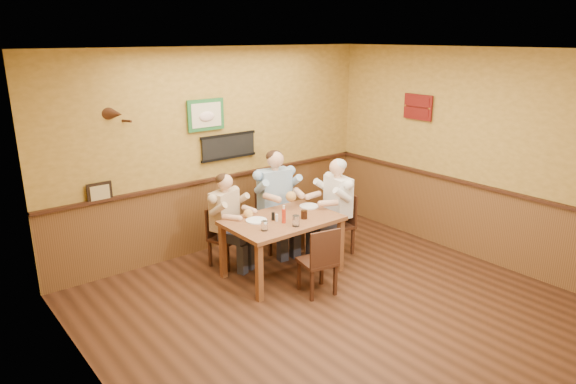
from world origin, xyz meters
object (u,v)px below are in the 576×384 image
object	(u,v)px
chair_back_left	(225,237)
pepper_shaker	(273,216)
dining_table	(282,226)
chair_back_right	(275,219)
diner_blue_polo	(275,206)
salt_shaker	(277,218)
diner_tan_shirt	(225,225)
chair_right_end	(337,224)
diner_white_elder	(338,212)
hot_sauce_bottle	(284,215)
water_glass_left	(264,226)
chair_near_side	(317,260)
water_glass_mid	(296,221)
cola_tumbler	(304,214)

from	to	relation	value
chair_back_left	pepper_shaker	xyz separation A→B (m)	(0.30, -0.64, 0.40)
dining_table	chair_back_right	bearing A→B (deg)	59.72
diner_blue_polo	salt_shaker	bearing A→B (deg)	-117.77
dining_table	diner_blue_polo	distance (m)	0.80
diner_tan_shirt	diner_blue_polo	xyz separation A→B (m)	(0.83, 0.02, 0.08)
diner_tan_shirt	chair_right_end	bearing A→B (deg)	-41.76
chair_back_right	diner_white_elder	distance (m)	0.89
chair_back_right	chair_right_end	xyz separation A→B (m)	(0.61, -0.63, -0.03)
diner_tan_shirt	hot_sauce_bottle	xyz separation A→B (m)	(0.35, -0.80, 0.28)
hot_sauce_bottle	pepper_shaker	distance (m)	0.17
chair_back_left	diner_white_elder	bearing A→B (deg)	-41.76
chair_back_left	diner_tan_shirt	xyz separation A→B (m)	(0.00, -0.00, 0.17)
hot_sauce_bottle	water_glass_left	bearing A→B (deg)	-169.84
chair_near_side	water_glass_left	world-z (taller)	water_glass_left
chair_right_end	chair_back_right	bearing A→B (deg)	-125.90
hot_sauce_bottle	water_glass_mid	bearing A→B (deg)	-75.92
dining_table	chair_right_end	size ratio (longest dim) A/B	1.65
diner_white_elder	salt_shaker	size ratio (longest dim) A/B	13.72
chair_near_side	diner_tan_shirt	bearing A→B (deg)	-60.28
diner_blue_polo	salt_shaker	xyz separation A→B (m)	(-0.51, -0.72, 0.15)
water_glass_mid	hot_sauce_bottle	size ratio (longest dim) A/B	0.66
water_glass_left	diner_white_elder	bearing A→B (deg)	9.89
chair_right_end	cola_tumbler	distance (m)	0.92
hot_sauce_bottle	salt_shaker	world-z (taller)	hot_sauce_bottle
chair_near_side	diner_white_elder	bearing A→B (deg)	-133.30
chair_back_left	water_glass_mid	distance (m)	1.13
dining_table	hot_sauce_bottle	world-z (taller)	hot_sauce_bottle
dining_table	diner_blue_polo	world-z (taller)	diner_blue_polo
diner_tan_shirt	water_glass_left	xyz separation A→B (m)	(0.01, -0.86, 0.24)
cola_tumbler	diner_white_elder	bearing A→B (deg)	15.78
water_glass_left	chair_right_end	bearing A→B (deg)	9.89
dining_table	pepper_shaker	xyz separation A→B (m)	(-0.12, 0.03, 0.14)
chair_near_side	diner_white_elder	distance (m)	1.25
salt_shaker	diner_white_elder	bearing A→B (deg)	4.41
chair_back_right	chair_right_end	world-z (taller)	chair_back_right
diner_blue_polo	hot_sauce_bottle	size ratio (longest dim) A/B	6.48
chair_back_left	salt_shaker	world-z (taller)	salt_shaker
chair_back_right	diner_white_elder	xyz separation A→B (m)	(0.61, -0.63, 0.15)
chair_right_end	water_glass_mid	world-z (taller)	water_glass_mid
diner_tan_shirt	cola_tumbler	bearing A→B (deg)	-71.51
pepper_shaker	water_glass_mid	bearing A→B (deg)	-74.99
chair_back_left	salt_shaker	size ratio (longest dim) A/B	8.98
salt_shaker	pepper_shaker	world-z (taller)	pepper_shaker
dining_table	diner_blue_polo	bearing A→B (deg)	59.72
chair_back_left	diner_white_elder	xyz separation A→B (m)	(1.44, -0.61, 0.21)
chair_back_left	cola_tumbler	bearing A→B (deg)	-71.51
water_glass_left	pepper_shaker	distance (m)	0.36
chair_back_right	pepper_shaker	size ratio (longest dim) A/B	8.92
chair_back_left	cola_tumbler	xyz separation A→B (m)	(0.64, -0.84, 0.41)
chair_near_side	chair_back_right	bearing A→B (deg)	-94.86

